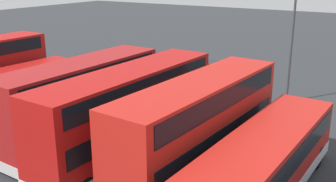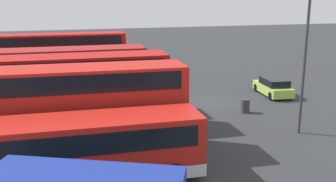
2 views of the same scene
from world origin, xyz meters
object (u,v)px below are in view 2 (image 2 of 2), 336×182
(bus_double_decker_fourth, at_px, (68,80))
(bus_single_deck_fifth, at_px, (70,81))
(bus_double_decker_second, at_px, (76,109))
(lamp_post_tall, at_px, (305,54))
(bus_double_decker_third, at_px, (70,91))
(waste_bin_yellow, at_px, (245,106))
(bus_single_deck_near_end, at_px, (69,150))
(bus_single_deck_sixth, at_px, (67,72))
(bus_double_decker_seventh, at_px, (62,56))
(car_hatchback_silver, at_px, (273,87))

(bus_double_decker_fourth, height_order, bus_single_deck_fifth, bus_double_decker_fourth)
(bus_double_decker_second, height_order, lamp_post_tall, lamp_post_tall)
(bus_double_decker_third, bearing_deg, waste_bin_yellow, -88.90)
(bus_single_deck_near_end, distance_m, bus_single_deck_sixth, 17.69)
(waste_bin_yellow, bearing_deg, bus_double_decker_fourth, 75.16)
(bus_single_deck_fifth, bearing_deg, bus_double_decker_seventh, 2.65)
(bus_double_decker_second, height_order, bus_single_deck_sixth, bus_double_decker_second)
(bus_single_deck_fifth, height_order, lamp_post_tall, lamp_post_tall)
(bus_single_deck_near_end, height_order, bus_double_decker_fourth, bus_double_decker_fourth)
(bus_single_deck_sixth, xyz_separation_m, car_hatchback_silver, (-6.56, -16.00, -0.92))
(waste_bin_yellow, bearing_deg, bus_double_decker_seventh, 40.50)
(bus_double_decker_third, xyz_separation_m, bus_double_decker_seventh, (13.99, -0.02, 0.00))
(bus_double_decker_second, xyz_separation_m, car_hatchback_silver, (7.82, -16.15, -1.75))
(bus_double_decker_third, relative_size, waste_bin_yellow, 12.39)
(bus_single_deck_sixth, xyz_separation_m, bus_double_decker_seventh, (3.51, 0.24, 0.83))
(bus_double_decker_fourth, relative_size, lamp_post_tall, 1.31)
(bus_double_decker_seventh, distance_m, waste_bin_yellow, 18.21)
(bus_single_deck_near_end, distance_m, bus_double_decker_third, 7.25)
(waste_bin_yellow, bearing_deg, bus_double_decker_second, 109.44)
(bus_double_decker_third, distance_m, bus_double_decker_seventh, 13.99)
(bus_single_deck_fifth, distance_m, car_hatchback_silver, 16.20)
(bus_double_decker_third, bearing_deg, bus_double_decker_seventh, -0.09)
(bus_double_decker_second, distance_m, bus_double_decker_third, 3.90)
(car_hatchback_silver, bearing_deg, bus_single_deck_sixth, 67.70)
(bus_double_decker_seventh, bearing_deg, bus_single_deck_fifth, -177.35)
(bus_single_deck_fifth, xyz_separation_m, bus_single_deck_sixth, (3.66, 0.10, 0.00))
(waste_bin_yellow, bearing_deg, car_hatchback_silver, -50.47)
(lamp_post_tall, bearing_deg, bus_double_decker_seventh, 34.86)
(bus_double_decker_seventh, bearing_deg, car_hatchback_silver, -121.80)
(bus_double_decker_seventh, height_order, waste_bin_yellow, bus_double_decker_seventh)
(lamp_post_tall, bearing_deg, bus_single_deck_sixth, 40.19)
(bus_double_decker_second, xyz_separation_m, bus_double_decker_seventh, (17.89, 0.09, 0.00))
(bus_single_deck_near_end, distance_m, car_hatchback_silver, 20.11)
(bus_double_decker_fourth, bearing_deg, lamp_post_tall, -121.21)
(bus_single_deck_near_end, height_order, bus_single_deck_fifth, same)
(car_hatchback_silver, distance_m, lamp_post_tall, 9.88)
(bus_double_decker_second, xyz_separation_m, bus_double_decker_third, (3.89, 0.11, 0.00))
(waste_bin_yellow, bearing_deg, bus_double_decker_third, 91.10)
(lamp_post_tall, relative_size, waste_bin_yellow, 8.51)
(bus_double_decker_second, relative_size, bus_double_decker_third, 0.95)
(bus_double_decker_fourth, relative_size, car_hatchback_silver, 2.47)
(bus_single_deck_near_end, relative_size, bus_single_deck_fifth, 1.06)
(bus_single_deck_sixth, bearing_deg, car_hatchback_silver, -112.30)
(bus_double_decker_third, relative_size, bus_double_decker_seventh, 1.00)
(waste_bin_yellow, bearing_deg, bus_single_deck_fifth, 59.99)
(bus_double_decker_fourth, height_order, lamp_post_tall, lamp_post_tall)
(car_hatchback_silver, bearing_deg, bus_double_decker_seventh, 58.20)
(bus_double_decker_fourth, bearing_deg, bus_single_deck_fifth, -4.99)
(bus_double_decker_third, bearing_deg, bus_single_deck_fifth, -2.96)
(bus_double_decker_seventh, xyz_separation_m, car_hatchback_silver, (-10.07, -16.24, -1.75))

